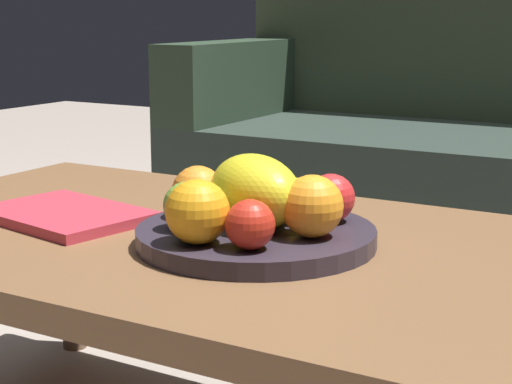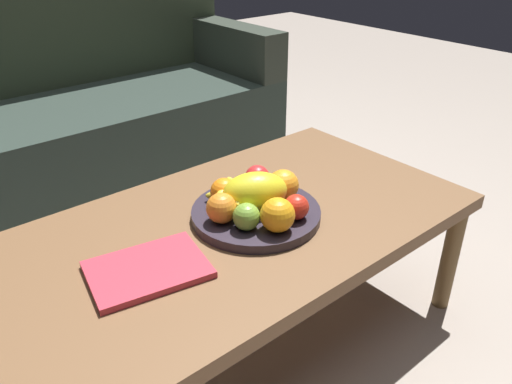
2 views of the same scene
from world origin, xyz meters
name	(u,v)px [view 2 (image 2 of 2)]	position (x,y,z in m)	size (l,w,h in m)	color
ground_plane	(238,337)	(0.00, 0.00, 0.00)	(8.00, 8.00, 0.00)	gray
coffee_table	(235,235)	(0.00, 0.00, 0.36)	(1.24, 0.67, 0.39)	brown
couch	(80,118)	(0.09, 1.22, 0.30)	(1.70, 0.70, 0.90)	#26322B
fruit_bowl	(256,213)	(0.05, -0.02, 0.41)	(0.33, 0.33, 0.03)	#2E2732
melon_large_front	(255,192)	(0.05, -0.02, 0.47)	(0.16, 0.10, 0.10)	yellow
orange_front	(278,215)	(0.03, -0.12, 0.46)	(0.08, 0.08, 0.08)	orange
orange_left	(224,192)	(0.01, 0.06, 0.45)	(0.07, 0.07, 0.07)	orange
orange_right	(283,185)	(0.14, -0.02, 0.46)	(0.08, 0.08, 0.08)	orange
orange_back	(221,208)	(-0.05, -0.01, 0.46)	(0.08, 0.08, 0.08)	orange
apple_front	(257,178)	(0.13, 0.07, 0.45)	(0.07, 0.07, 0.07)	red
apple_left	(296,207)	(0.10, -0.11, 0.45)	(0.06, 0.06, 0.06)	red
apple_right	(246,217)	(-0.02, -0.07, 0.45)	(0.07, 0.07, 0.07)	#71A035
banana_bunch	(234,193)	(0.03, 0.04, 0.45)	(0.16, 0.16, 0.06)	yellow
magazine	(148,270)	(-0.27, -0.04, 0.40)	(0.25, 0.18, 0.02)	#BE3242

